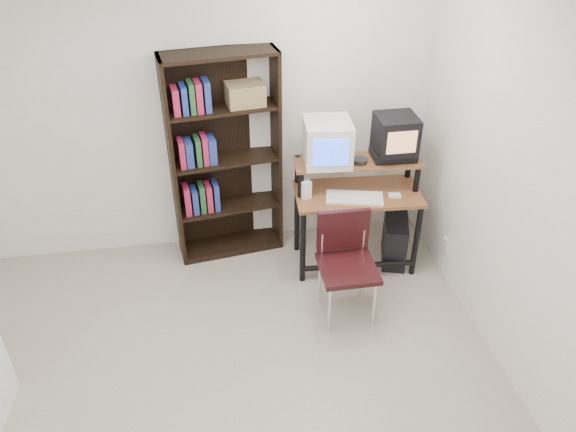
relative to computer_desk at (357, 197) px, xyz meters
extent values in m
cube|color=#B3A894|center=(-1.25, -1.45, -0.68)|extent=(4.00, 4.00, 0.01)
cube|color=white|center=(-1.25, -1.45, 1.93)|extent=(4.00, 4.00, 0.01)
cube|color=white|center=(-1.25, 0.55, 0.63)|extent=(4.00, 0.01, 2.60)
cube|color=white|center=(0.75, -1.45, 0.63)|extent=(0.01, 4.00, 2.60)
cube|color=brown|center=(0.00, -0.02, 0.05)|extent=(1.10, 0.60, 0.03)
cube|color=brown|center=(0.01, 0.09, 0.30)|extent=(1.08, 0.39, 0.02)
cylinder|color=black|center=(-0.51, -0.21, -0.31)|extent=(0.05, 0.05, 0.72)
cylinder|color=black|center=(0.47, -0.28, -0.31)|extent=(0.05, 0.05, 0.72)
cylinder|color=black|center=(-0.48, 0.24, -0.18)|extent=(0.05, 0.05, 0.98)
cylinder|color=black|center=(0.50, 0.17, -0.18)|extent=(0.05, 0.05, 0.98)
cylinder|color=black|center=(-0.02, -0.24, -0.55)|extent=(0.98, 0.12, 0.05)
cube|color=white|center=(-0.25, 0.13, 0.48)|extent=(0.41, 0.41, 0.36)
cube|color=blue|center=(-0.26, -0.06, 0.48)|extent=(0.29, 0.04, 0.23)
cube|color=black|center=(0.31, 0.09, 0.34)|extent=(0.37, 0.28, 0.08)
cube|color=black|center=(0.31, 0.08, 0.53)|extent=(0.33, 0.32, 0.31)
cube|color=tan|center=(0.31, -0.08, 0.53)|extent=(0.24, 0.01, 0.19)
cylinder|color=#26262B|center=(0.02, 0.04, 0.32)|extent=(0.13, 0.13, 0.05)
cube|color=white|center=(-0.06, -0.12, 0.07)|extent=(0.51, 0.32, 0.03)
cube|color=black|center=(0.28, -0.15, 0.05)|extent=(0.23, 0.19, 0.01)
cube|color=white|center=(0.28, -0.14, 0.07)|extent=(0.11, 0.07, 0.03)
cube|color=white|center=(-0.45, -0.02, 0.13)|extent=(0.09, 0.09, 0.17)
cube|color=black|center=(0.37, -0.04, -0.46)|extent=(0.32, 0.49, 0.42)
cube|color=black|center=(-0.24, -0.68, -0.21)|extent=(0.44, 0.44, 0.04)
cube|color=black|center=(-0.24, -0.48, 0.02)|extent=(0.41, 0.04, 0.35)
cylinder|color=silver|center=(-0.42, -0.86, -0.45)|extent=(0.02, 0.02, 0.45)
cylinder|color=silver|center=(-0.07, -0.86, -0.45)|extent=(0.02, 0.02, 0.45)
cylinder|color=silver|center=(-0.42, -0.50, -0.45)|extent=(0.02, 0.02, 0.45)
cylinder|color=silver|center=(-0.07, -0.50, -0.45)|extent=(0.02, 0.02, 0.45)
cube|color=black|center=(-1.53, 0.31, 0.26)|extent=(0.07, 0.31, 1.87)
cube|color=black|center=(-0.64, 0.44, 0.26)|extent=(0.07, 0.31, 1.87)
cube|color=black|center=(-1.10, 0.52, 0.26)|extent=(0.93, 0.15, 1.87)
cube|color=black|center=(-1.08, 0.38, 1.18)|extent=(0.97, 0.44, 0.03)
cube|color=black|center=(-1.08, 0.38, -0.64)|extent=(0.97, 0.44, 0.06)
cube|color=black|center=(-1.08, 0.38, -0.20)|extent=(0.91, 0.41, 0.03)
cube|color=black|center=(-1.08, 0.38, 0.26)|extent=(0.91, 0.41, 0.02)
cube|color=black|center=(-1.08, 0.38, 0.73)|extent=(0.91, 0.41, 0.02)
cube|color=olive|center=(-0.89, 0.40, 0.83)|extent=(0.33, 0.27, 0.18)
cube|color=beige|center=(0.74, -0.30, -0.37)|extent=(0.02, 0.08, 0.12)
camera|label=1|loc=(-1.25, -3.93, 2.52)|focal=35.00mm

